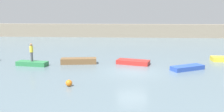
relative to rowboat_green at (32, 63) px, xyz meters
name	(u,v)px	position (x,y,z in m)	size (l,w,h in m)	color
ground_plane	(132,71)	(9.46, -1.66, -0.21)	(120.00, 120.00, 0.00)	slate
embankment_wall	(130,31)	(9.46, 25.51, 1.07)	(80.00, 1.20, 2.55)	gray
rowboat_green	(32,63)	(0.00, 0.00, 0.00)	(2.95, 0.94, 0.41)	#2D7F47
rowboat_brown	(79,61)	(4.24, 1.13, 0.07)	(3.43, 1.04, 0.55)	brown
rowboat_red	(133,62)	(9.57, 1.25, 0.00)	(3.12, 1.30, 0.41)	red
rowboat_blue	(187,68)	(14.29, -0.78, -0.02)	(3.08, 1.01, 0.38)	#2B4CAD
person_yellow_shirt	(31,51)	(0.00, 0.00, 1.17)	(0.32, 0.32, 1.71)	#4C4C56
mooring_buoy	(69,83)	(5.00, -6.07, 0.02)	(0.45, 0.45, 0.45)	orange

